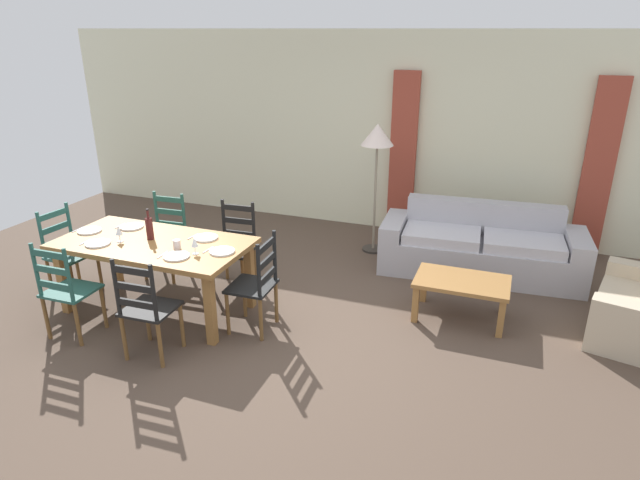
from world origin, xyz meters
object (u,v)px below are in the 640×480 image
(dining_chair_head_west, at_px, (68,251))
(standing_lamp, at_px, (377,143))
(dining_chair_far_right, at_px, (235,246))
(dining_chair_near_left, at_px, (67,290))
(wine_glass_near_left, at_px, (119,231))
(couch, at_px, (480,248))
(dining_chair_head_east, at_px, (256,284))
(dining_chair_near_right, at_px, (146,308))
(coffee_cup_primary, at_px, (177,244))
(wine_bottle, at_px, (149,228))
(dining_chair_far_left, at_px, (166,236))
(wine_glass_near_right, at_px, (194,243))
(dining_table, at_px, (154,249))
(coffee_table, at_px, (462,286))

(dining_chair_head_west, relative_size, standing_lamp, 0.59)
(dining_chair_head_west, bearing_deg, dining_chair_far_right, 25.72)
(dining_chair_near_left, xyz_separation_m, wine_glass_near_left, (0.15, 0.60, 0.38))
(couch, bearing_deg, standing_lamp, 172.18)
(dining_chair_far_right, height_order, wine_glass_near_left, dining_chair_far_right)
(dining_chair_head_east, bearing_deg, dining_chair_near_right, -131.75)
(dining_chair_far_right, xyz_separation_m, coffee_cup_primary, (-0.14, -0.84, 0.32))
(wine_glass_near_left, bearing_deg, wine_bottle, 34.41)
(dining_chair_head_west, distance_m, standing_lamp, 3.72)
(wine_glass_near_left, height_order, coffee_cup_primary, wine_glass_near_left)
(dining_chair_near_right, xyz_separation_m, dining_chair_far_left, (-0.87, 1.51, 0.00))
(wine_glass_near_left, relative_size, coffee_cup_primary, 1.79)
(couch, distance_m, standing_lamp, 1.76)
(coffee_cup_primary, bearing_deg, couch, 39.65)
(dining_chair_near_left, xyz_separation_m, dining_chair_far_left, (0.02, 1.48, 0.00))
(dining_chair_near_left, height_order, dining_chair_near_right, same)
(dining_chair_far_right, bearing_deg, dining_chair_near_right, -90.71)
(dining_chair_far_left, relative_size, dining_chair_head_west, 1.00)
(dining_chair_near_right, height_order, dining_chair_head_east, same)
(dining_chair_head_east, distance_m, couch, 2.82)
(wine_glass_near_right, relative_size, coffee_cup_primary, 1.79)
(dining_chair_near_left, bearing_deg, dining_chair_head_east, 24.82)
(dining_chair_far_left, xyz_separation_m, dining_chair_head_east, (1.54, -0.76, 0.00))
(dining_chair_near_right, relative_size, coffee_cup_primary, 10.67)
(dining_chair_near_left, bearing_deg, standing_lamp, 55.49)
(dining_table, xyz_separation_m, standing_lamp, (1.64, 2.30, 0.75))
(dining_chair_far_left, relative_size, dining_chair_far_right, 1.00)
(dining_chair_far_left, bearing_deg, dining_chair_far_right, 0.26)
(wine_glass_near_left, relative_size, couch, 0.07)
(wine_bottle, distance_m, coffee_table, 3.12)
(wine_bottle, bearing_deg, dining_chair_far_right, 53.75)
(dining_chair_head_east, xyz_separation_m, couch, (1.86, 2.11, -0.19))
(dining_chair_far_right, distance_m, standing_lamp, 2.14)
(dining_chair_far_left, distance_m, dining_chair_head_west, 1.05)
(dining_chair_near_left, xyz_separation_m, wine_bottle, (0.39, 0.77, 0.39))
(dining_chair_far_left, distance_m, coffee_table, 3.33)
(dining_chair_near_left, relative_size, dining_chair_head_east, 1.00)
(dining_chair_head_east, distance_m, wine_glass_near_left, 1.47)
(wine_glass_near_left, xyz_separation_m, couch, (3.27, 2.23, -0.57))
(dining_chair_far_left, bearing_deg, dining_chair_head_east, -26.27)
(dining_chair_near_right, distance_m, dining_chair_far_right, 1.51)
(dining_chair_near_right, relative_size, standing_lamp, 0.59)
(wine_glass_near_right, distance_m, coffee_cup_primary, 0.24)
(dining_chair_near_left, height_order, dining_chair_far_left, same)
(dining_chair_near_right, relative_size, wine_glass_near_right, 5.96)
(dining_chair_near_right, relative_size, coffee_table, 1.07)
(wine_glass_near_left, height_order, couch, wine_glass_near_left)
(coffee_table, bearing_deg, wine_glass_near_left, -162.34)
(wine_glass_near_left, bearing_deg, dining_chair_near_left, -103.81)
(dining_chair_head_west, height_order, wine_glass_near_right, dining_chair_head_west)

